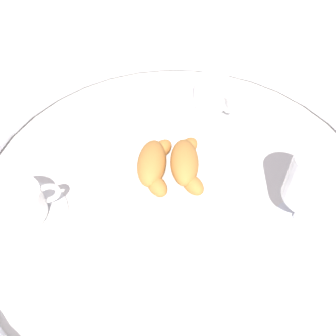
# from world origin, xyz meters

# --- Properties ---
(ground_plane) EXTENTS (2.20, 2.20, 0.00)m
(ground_plane) POSITION_xyz_m (0.00, 0.00, 0.00)
(ground_plane) COLOR silver
(table_chrome_rim) EXTENTS (0.72, 0.72, 0.02)m
(table_chrome_rim) POSITION_xyz_m (0.00, 0.00, 0.01)
(table_chrome_rim) COLOR silver
(table_chrome_rim) RESTS_ON ground_plane
(pastry_plate) EXTENTS (0.23, 0.23, 0.02)m
(pastry_plate) POSITION_xyz_m (-0.00, -0.02, 0.01)
(pastry_plate) COLOR white
(pastry_plate) RESTS_ON ground_plane
(croissant_large) EXTENTS (0.13, 0.09, 0.04)m
(croissant_large) POSITION_xyz_m (0.01, -0.04, 0.04)
(croissant_large) COLOR #BC7A38
(croissant_large) RESTS_ON pastry_plate
(croissant_small) EXTENTS (0.13, 0.09, 0.04)m
(croissant_small) POSITION_xyz_m (-0.01, 0.01, 0.04)
(croissant_small) COLOR #BC7A38
(croissant_small) RESTS_ON pastry_plate
(coffee_cup_near) EXTENTS (0.14, 0.14, 0.06)m
(coffee_cup_near) POSITION_xyz_m (0.15, -0.21, 0.03)
(coffee_cup_near) COLOR white
(coffee_cup_near) RESTS_ON ground_plane
(coffee_cup_far) EXTENTS (0.14, 0.14, 0.06)m
(coffee_cup_far) POSITION_xyz_m (-0.23, 0.00, 0.03)
(coffee_cup_far) COLOR white
(coffee_cup_far) RESTS_ON ground_plane
(juice_glass_left) EXTENTS (0.08, 0.08, 0.14)m
(juice_glass_left) POSITION_xyz_m (0.01, 0.20, 0.10)
(juice_glass_left) COLOR white
(juice_glass_left) RESTS_ON ground_plane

